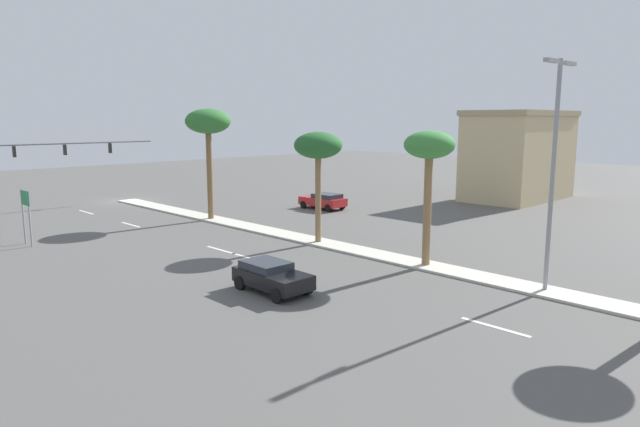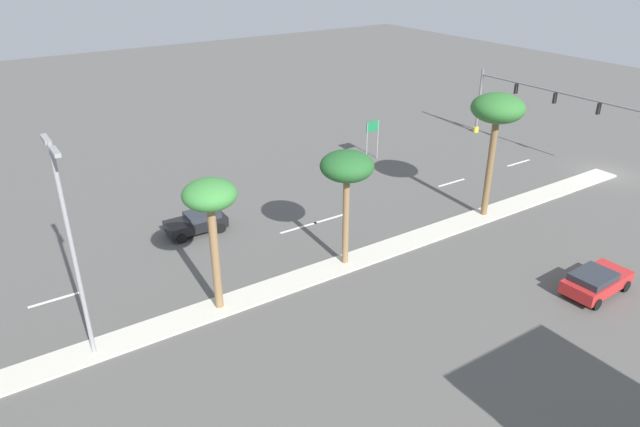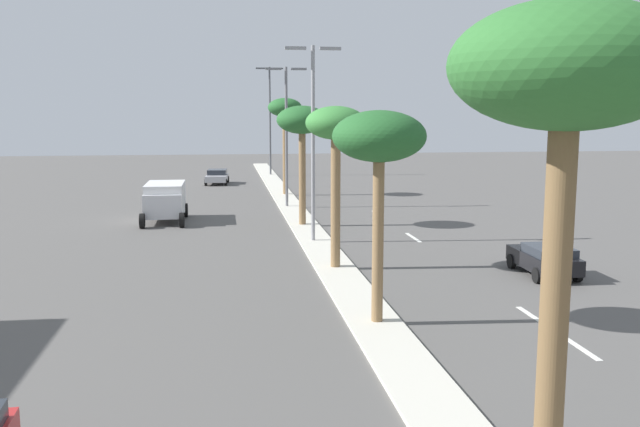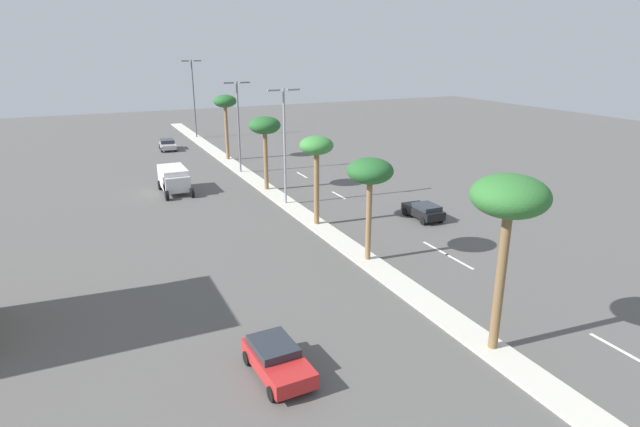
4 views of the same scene
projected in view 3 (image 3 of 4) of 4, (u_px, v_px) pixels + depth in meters
The scene contains 17 objects.
ground_plane at pixel (326, 256), 33.04m from camera, with size 160.00×160.00×0.00m, color #565451.
median_curb at pixel (301, 221), 43.37m from camera, with size 1.80×95.04×0.12m, color beige.
lane_stripe_mid at pixel (575, 344), 20.52m from camera, with size 0.20×2.80×0.01m, color silver.
lane_stripe_leading at pixel (536, 318), 23.07m from camera, with size 0.20×2.80×0.01m, color silver.
lane_stripe_right at pixel (413, 238), 37.85m from camera, with size 0.20×2.80×0.01m, color silver.
lane_stripe_center at pixel (377, 214), 46.67m from camera, with size 0.20×2.80×0.01m, color silver.
palm_tree_center at pixel (566, 82), 9.84m from camera, with size 3.42×3.42×8.38m.
palm_tree_far at pixel (379, 141), 21.59m from camera, with size 2.97×2.97×6.83m.
palm_tree_outboard at pixel (336, 130), 29.43m from camera, with size 2.62×2.62×7.02m.
palm_tree_front at pixel (302, 123), 40.76m from camera, with size 3.05×3.05×7.12m.
palm_tree_mid at pixel (285, 112), 55.88m from camera, with size 2.77×2.77×7.85m.
street_lamp_right at pixel (313, 128), 35.62m from camera, with size 2.90×0.24×10.12m.
street_lamp_far at pixel (286, 125), 48.79m from camera, with size 2.90×0.24×9.88m.
street_lamp_mid at pixel (270, 113), 73.44m from camera, with size 2.90×0.24×11.43m.
sedan_black_trailing at pixel (545, 258), 29.06m from camera, with size 2.00×3.84×1.34m.
sedan_silver_rear at pixel (217, 176), 65.69m from camera, with size 2.33×4.26×1.36m.
box_truck at pixel (165, 201), 43.17m from camera, with size 2.60×5.42×2.40m.
Camera 3 is at (-4.80, 4.94, 6.91)m, focal length 38.54 mm.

